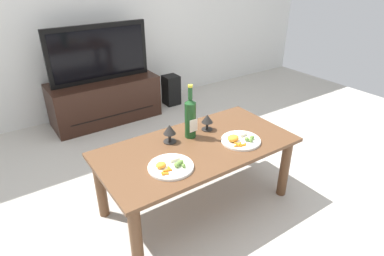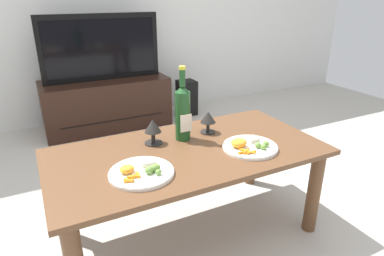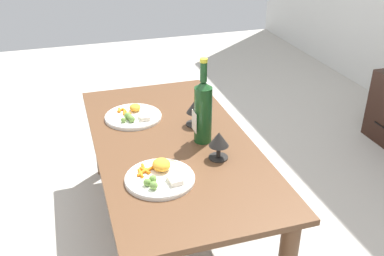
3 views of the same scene
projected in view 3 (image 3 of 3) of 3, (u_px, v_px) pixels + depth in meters
ground_plane at (175, 228)px, 2.20m from camera, size 6.40×6.40×0.00m
dining_table at (173, 157)px, 2.01m from camera, size 1.33×0.68×0.49m
wine_bottle at (203, 110)px, 1.90m from camera, size 0.08×0.08×0.38m
goblet_left at (195, 108)px, 2.07m from camera, size 0.09×0.09×0.13m
goblet_right at (219, 141)px, 1.80m from camera, size 0.08×0.08×0.12m
dinner_plate_left at (133, 116)px, 2.16m from camera, size 0.28×0.28×0.05m
dinner_plate_right at (160, 177)px, 1.70m from camera, size 0.27×0.27×0.06m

